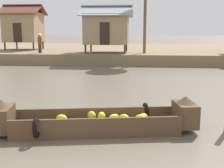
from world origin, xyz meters
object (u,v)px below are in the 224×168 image
Objects in this scene: banana_boat at (96,121)px; stilt_house_mid_left at (107,28)px; stilt_house_left at (24,27)px; vendor_person at (40,42)px.

stilt_house_mid_left is at bearing 95.35° from banana_boat.
vendor_person is (3.04, -4.29, -1.33)m from stilt_house_left.
stilt_house_left is at bearing 125.37° from vendor_person.
stilt_house_left is 1.01× the size of stilt_house_mid_left.
stilt_house_mid_left reaches higher than vendor_person.
banana_boat is at bearing -63.70° from stilt_house_left.
vendor_person is at bearing -169.71° from stilt_house_mid_left.
stilt_house_mid_left is (-1.64, 17.48, 2.60)m from banana_boat.
banana_boat is at bearing -66.34° from vendor_person.
stilt_house_left reaches higher than banana_boat.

